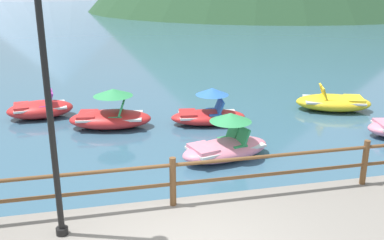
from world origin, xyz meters
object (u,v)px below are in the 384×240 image
at_px(pedal_boat_1, 334,102).
at_px(pedal_boat_3, 110,115).
at_px(lamp_post, 46,80).
at_px(pedal_boat_0, 226,145).
at_px(pedal_boat_4, 40,109).
at_px(pedal_boat_7, 208,113).

distance_m(pedal_boat_1, pedal_boat_3, 7.81).
relative_size(lamp_post, pedal_boat_1, 1.50).
relative_size(pedal_boat_0, pedal_boat_3, 0.99).
bearing_deg(pedal_boat_0, pedal_boat_1, 33.73).
bearing_deg(pedal_boat_1, lamp_post, -142.94).
height_order(pedal_boat_1, pedal_boat_3, pedal_boat_3).
bearing_deg(pedal_boat_0, pedal_boat_3, 131.02).
relative_size(pedal_boat_0, pedal_boat_1, 0.92).
bearing_deg(lamp_post, pedal_boat_3, 80.53).
xyz_separation_m(pedal_boat_1, pedal_boat_4, (-10.06, 1.44, 0.01)).
distance_m(pedal_boat_0, pedal_boat_4, 6.96).
relative_size(pedal_boat_1, pedal_boat_4, 1.27).
distance_m(pedal_boat_1, pedal_boat_7, 4.76).
bearing_deg(pedal_boat_7, pedal_boat_0, -95.90).
bearing_deg(pedal_boat_4, lamp_post, -81.87).
relative_size(pedal_boat_0, pedal_boat_4, 1.17).
xyz_separation_m(lamp_post, pedal_boat_7, (4.16, 6.21, -2.64)).
xyz_separation_m(pedal_boat_0, pedal_boat_4, (-5.04, 4.80, -0.09)).
bearing_deg(pedal_boat_7, pedal_boat_3, 173.67).
height_order(lamp_post, pedal_boat_1, lamp_post).
relative_size(pedal_boat_4, pedal_boat_7, 0.91).
bearing_deg(pedal_boat_0, pedal_boat_4, 136.39).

